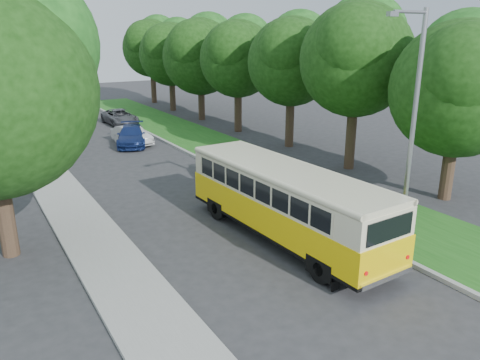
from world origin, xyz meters
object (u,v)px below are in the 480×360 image
car_white (132,135)px  car_silver (228,169)px  lamppost_near (411,126)px  car_grey (120,117)px  car_blue (132,136)px  lamppost_far (31,92)px  vintage_bus (285,204)px

car_white → car_silver: bearing=-93.2°
lamppost_near → car_grey: (-1.21, 27.96, -3.75)m
car_blue → lamppost_far: bearing=-143.5°
lamppost_near → car_white: size_ratio=2.14×
lamppost_near → vintage_bus: bearing=137.8°
lamppost_far → car_white: size_ratio=2.00×
vintage_bus → car_silver: vintage_bus is taller
car_silver → car_blue: size_ratio=0.98×
lamppost_near → vintage_bus: lamppost_near is taller
car_silver → car_white: 10.93m
vintage_bus → car_grey: bearing=83.5°
vintage_bus → car_white: bearing=86.7°
car_white → car_grey: 7.65m
lamppost_near → car_white: 20.97m
car_blue → lamppost_near: bearing=-61.8°
lamppost_far → car_silver: (7.49, -8.89, -3.37)m
vintage_bus → car_silver: size_ratio=2.14×
lamppost_near → vintage_bus: (-2.97, 2.70, -2.98)m
lamppost_far → vintage_bus: (5.93, -15.80, -2.73)m
car_silver → car_grey: (0.21, 18.35, -0.13)m
car_silver → car_grey: 18.35m
car_silver → car_grey: car_silver is taller
lamppost_far → vintage_bus: bearing=-69.4°
vintage_bus → car_white: (0.26, 17.76, -0.77)m
car_blue → car_grey: (1.60, 7.69, -0.03)m
lamppost_near → car_blue: (-2.80, 20.27, -3.72)m
vintage_bus → car_blue: 17.58m
car_grey → lamppost_far: bearing=-131.3°
lamppost_far → lamppost_near: bearing=-64.3°
car_white → car_blue: 0.21m
car_blue → car_grey: car_blue is taller
lamppost_far → car_blue: bearing=16.1°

